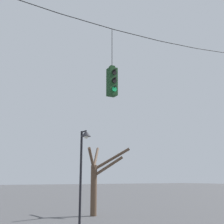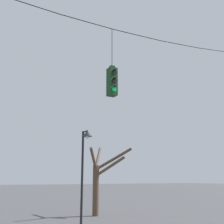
# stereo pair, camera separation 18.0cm
# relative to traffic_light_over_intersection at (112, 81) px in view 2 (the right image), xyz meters

# --- Properties ---
(span_wire) EXTENTS (16.76, 0.03, 0.62)m
(span_wire) POSITION_rel_traffic_light_over_intersection_xyz_m (-1.07, 0.01, 2.51)
(span_wire) COLOR black
(traffic_light_over_intersection) EXTENTS (0.34, 0.46, 2.91)m
(traffic_light_over_intersection) POSITION_rel_traffic_light_over_intersection_xyz_m (0.00, 0.00, 0.00)
(traffic_light_over_intersection) COLOR #143819
(street_lamp) EXTENTS (0.51, 0.87, 4.68)m
(street_lamp) POSITION_rel_traffic_light_over_intersection_xyz_m (0.69, 4.19, -2.41)
(street_lamp) COLOR black
(street_lamp) RESTS_ON ground_plane
(bare_tree) EXTENTS (2.99, 2.81, 4.36)m
(bare_tree) POSITION_rel_traffic_light_over_intersection_xyz_m (2.89, 7.03, -3.78)
(bare_tree) COLOR brown
(bare_tree) RESTS_ON ground_plane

